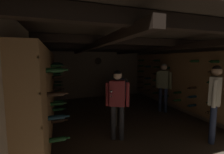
# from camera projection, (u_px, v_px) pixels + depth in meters

# --- Properties ---
(ground_plane) EXTENTS (8.40, 8.40, 0.00)m
(ground_plane) POSITION_uv_depth(u_px,v_px,m) (123.00, 120.00, 4.83)
(ground_plane) COLOR brown
(room_shell) EXTENTS (4.72, 6.52, 2.41)m
(room_shell) POSITION_uv_depth(u_px,v_px,m) (120.00, 73.00, 4.94)
(room_shell) COLOR gray
(room_shell) RESTS_ON ground_plane
(wine_crate_stack) EXTENTS (0.52, 0.35, 0.90)m
(wine_crate_stack) POSITION_uv_depth(u_px,v_px,m) (114.00, 93.00, 6.64)
(wine_crate_stack) COLOR #A37547
(wine_crate_stack) RESTS_ON ground_plane
(display_bottle) EXTENTS (0.08, 0.08, 0.35)m
(display_bottle) POSITION_uv_depth(u_px,v_px,m) (113.00, 79.00, 6.62)
(display_bottle) COLOR #194723
(display_bottle) RESTS_ON wine_crate_stack
(person_host_center) EXTENTS (0.54, 0.26, 1.55)m
(person_host_center) POSITION_uv_depth(u_px,v_px,m) (118.00, 93.00, 4.35)
(person_host_center) COLOR #4C473D
(person_host_center) RESTS_ON ground_plane
(person_guest_mid_right) EXTENTS (0.44, 0.44, 1.70)m
(person_guest_mid_right) POSITION_uv_depth(u_px,v_px,m) (163.00, 83.00, 5.51)
(person_guest_mid_right) COLOR #232D4C
(person_guest_mid_right) RESTS_ON ground_plane
(person_guest_near_right) EXTENTS (0.46, 0.44, 1.72)m
(person_guest_near_right) POSITION_uv_depth(u_px,v_px,m) (215.00, 96.00, 3.47)
(person_guest_near_right) COLOR #232D4C
(person_guest_near_right) RESTS_ON ground_plane
(person_guest_near_left) EXTENTS (0.50, 0.34, 1.61)m
(person_guest_near_left) POSITION_uv_depth(u_px,v_px,m) (117.00, 99.00, 3.58)
(person_guest_near_left) COLOR #2D2D33
(person_guest_near_left) RESTS_ON ground_plane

